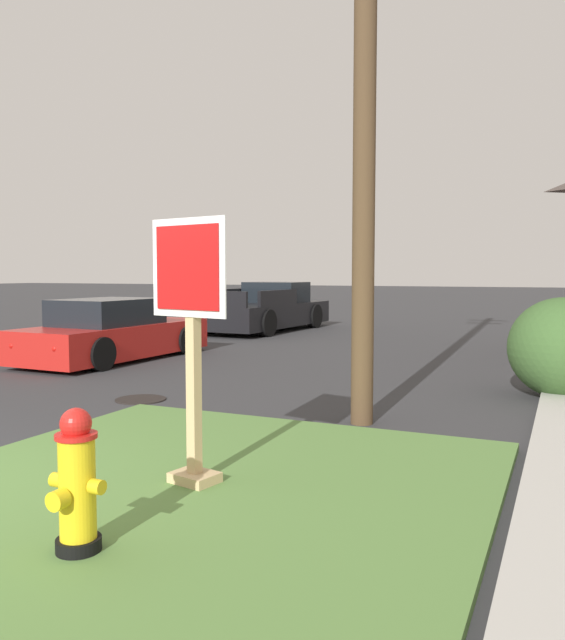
{
  "coord_description": "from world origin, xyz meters",
  "views": [
    {
      "loc": [
        4.93,
        -2.98,
        1.78
      ],
      "look_at": [
        1.83,
        3.9,
        1.21
      ],
      "focal_mm": 35.8,
      "sensor_mm": 36.0,
      "label": 1
    }
  ],
  "objects": [
    {
      "name": "grass_corner_patch",
      "position": [
        2.22,
        1.32,
        0.04
      ],
      "size": [
        4.61,
        4.72,
        0.08
      ],
      "primitive_type": "cube",
      "color": "#567F3D",
      "rests_on": "ground"
    },
    {
      "name": "fire_hydrant",
      "position": [
        2.24,
        -0.05,
        0.5
      ],
      "size": [
        0.38,
        0.34,
        0.88
      ],
      "color": "black",
      "rests_on": "grass_corner_patch"
    },
    {
      "name": "stop_sign",
      "position": [
        2.2,
        1.32,
        1.13
      ],
      "size": [
        0.76,
        0.35,
        2.12
      ],
      "color": "tan",
      "rests_on": "grass_corner_patch"
    },
    {
      "name": "manhole_cover",
      "position": [
        -0.49,
        4.23,
        0.01
      ],
      "size": [
        0.7,
        0.7,
        0.02
      ],
      "primitive_type": "cylinder",
      "color": "black",
      "rests_on": "ground"
    },
    {
      "name": "parked_sedan_red",
      "position": [
        -3.53,
        7.41,
        0.54
      ],
      "size": [
        1.92,
        4.38,
        1.25
      ],
      "color": "red",
      "rests_on": "ground"
    },
    {
      "name": "pickup_truck_black",
      "position": [
        -3.54,
        14.64,
        0.62
      ],
      "size": [
        2.33,
        5.4,
        1.48
      ],
      "color": "black",
      "rests_on": "ground"
    },
    {
      "name": "shrub_by_curb",
      "position": [
        4.87,
        6.79,
        0.72
      ],
      "size": [
        1.49,
        1.49,
        1.43
      ],
      "primitive_type": "ellipsoid",
      "color": "#385B2A",
      "rests_on": "ground"
    }
  ]
}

